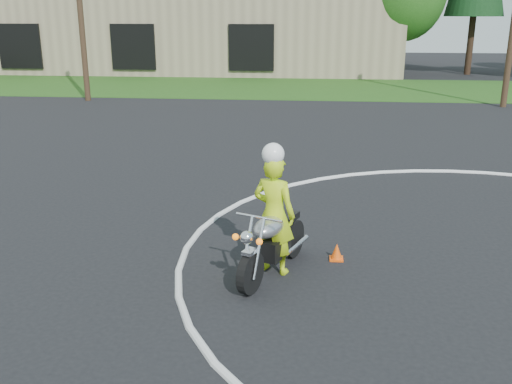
# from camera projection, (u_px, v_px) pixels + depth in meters

# --- Properties ---
(grass_strip) EXTENTS (120.00, 10.00, 0.02)m
(grass_strip) POSITION_uv_depth(u_px,v_px,m) (380.00, 89.00, 32.69)
(grass_strip) COLOR #1E4714
(grass_strip) RESTS_ON ground
(primary_motorcycle) EXTENTS (1.14, 2.15, 1.19)m
(primary_motorcycle) POSITION_uv_depth(u_px,v_px,m) (272.00, 242.00, 9.32)
(primary_motorcycle) COLOR black
(primary_motorcycle) RESTS_ON ground
(rider_primary_grp) EXTENTS (0.86, 0.72, 2.21)m
(rider_primary_grp) POSITION_uv_depth(u_px,v_px,m) (274.00, 211.00, 9.30)
(rider_primary_grp) COLOR #C7EA18
(rider_primary_grp) RESTS_ON ground
(warehouse) EXTENTS (41.00, 17.00, 8.30)m
(warehouse) POSITION_uv_depth(u_px,v_px,m) (138.00, 13.00, 45.53)
(warehouse) COLOR tan
(warehouse) RESTS_ON ground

